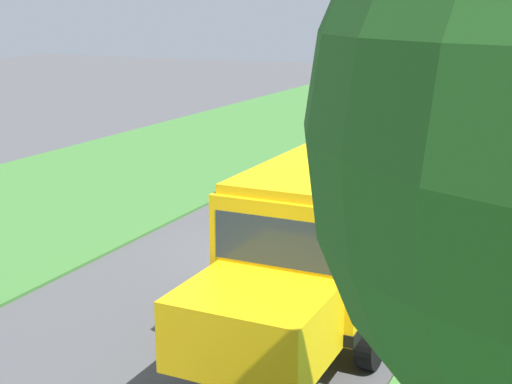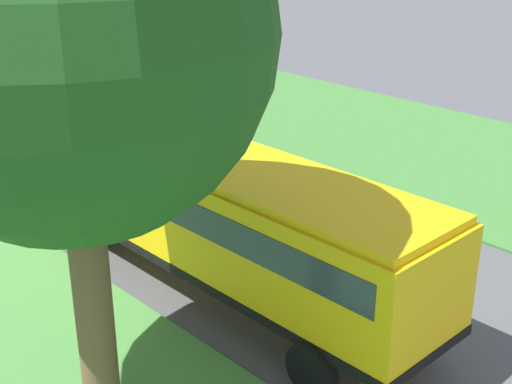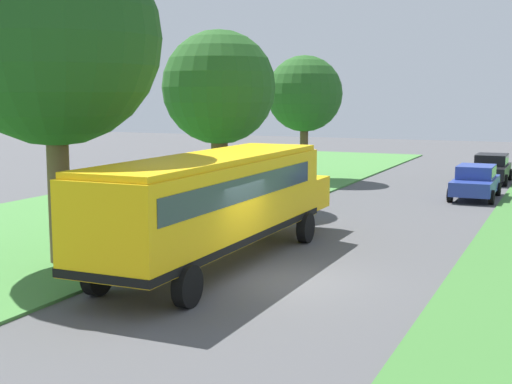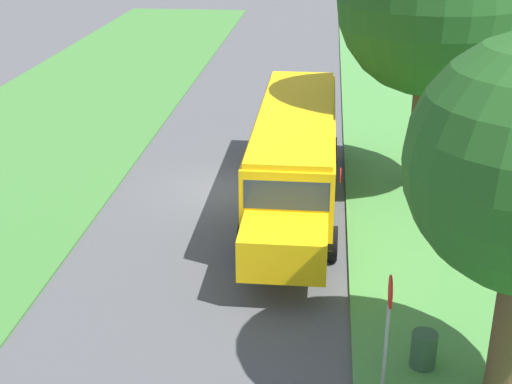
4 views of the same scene
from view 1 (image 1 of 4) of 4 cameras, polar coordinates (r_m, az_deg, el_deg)
The scene contains 3 objects.
ground_plane at distance 17.81m, azimuth 2.51°, elevation -4.94°, with size 120.00×120.00×0.00m, color #4C4C4F.
grass_far_side at distance 22.67m, azimuth -18.95°, elevation -1.36°, with size 10.00×80.00×0.07m, color #3D7533.
school_bus at distance 15.79m, azimuth 9.05°, elevation -0.35°, with size 2.85×12.42×3.16m.
Camera 1 is at (-6.46, 15.50, 5.92)m, focal length 50.00 mm.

